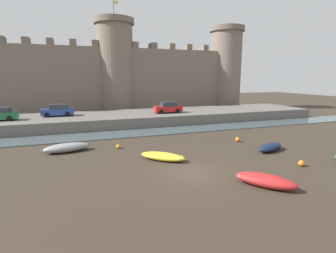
% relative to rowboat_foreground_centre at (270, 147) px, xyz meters
% --- Properties ---
extents(ground_plane, '(160.00, 160.00, 0.00)m').
position_rel_rowboat_foreground_centre_xyz_m(ground_plane, '(-9.15, -2.71, -0.36)').
color(ground_plane, '#382D23').
extents(water_channel, '(80.00, 4.50, 0.10)m').
position_rel_rowboat_foreground_centre_xyz_m(water_channel, '(-9.15, 11.73, -0.31)').
color(water_channel, '#47565B').
rests_on(water_channel, ground).
extents(quay_road, '(58.45, 10.00, 1.46)m').
position_rel_rowboat_foreground_centre_xyz_m(quay_road, '(-9.15, 18.98, 0.37)').
color(quay_road, '#666059').
rests_on(quay_road, ground).
extents(castle, '(53.56, 7.11, 19.91)m').
position_rel_rowboat_foreground_centre_xyz_m(castle, '(-9.15, 30.62, 7.13)').
color(castle, '#7A6B5B').
rests_on(castle, ground).
extents(rowboat_foreground_centre, '(3.63, 2.41, 0.69)m').
position_rel_rowboat_foreground_centre_xyz_m(rowboat_foreground_centre, '(0.00, 0.00, 0.00)').
color(rowboat_foreground_centre, '#141E3D').
rests_on(rowboat_foreground_centre, ground).
extents(rowboat_midflat_centre, '(3.81, 3.68, 0.63)m').
position_rel_rowboat_foreground_centre_xyz_m(rowboat_midflat_centre, '(-10.22, 0.78, -0.03)').
color(rowboat_midflat_centre, yellow).
rests_on(rowboat_midflat_centre, ground).
extents(rowboat_near_channel_right, '(4.21, 2.20, 0.80)m').
position_rel_rowboat_foreground_centre_xyz_m(rowboat_near_channel_right, '(-17.64, 6.03, 0.06)').
color(rowboat_near_channel_right, gray).
rests_on(rowboat_near_channel_right, ground).
extents(rowboat_near_channel_left, '(3.34, 3.78, 0.79)m').
position_rel_rowboat_foreground_centre_xyz_m(rowboat_near_channel_left, '(-5.93, -6.39, 0.05)').
color(rowboat_near_channel_left, red).
rests_on(rowboat_near_channel_left, ground).
extents(mooring_buoy_near_shore, '(0.47, 0.47, 0.47)m').
position_rel_rowboat_foreground_centre_xyz_m(mooring_buoy_near_shore, '(-0.74, -4.26, -0.13)').
color(mooring_buoy_near_shore, orange).
rests_on(mooring_buoy_near_shore, ground).
extents(mooring_buoy_near_channel, '(0.50, 0.50, 0.50)m').
position_rel_rowboat_foreground_centre_xyz_m(mooring_buoy_near_channel, '(-0.82, 3.92, -0.11)').
color(mooring_buoy_near_channel, orange).
rests_on(mooring_buoy_near_channel, ground).
extents(mooring_buoy_off_centre, '(0.40, 0.40, 0.40)m').
position_rel_rowboat_foreground_centre_xyz_m(mooring_buoy_off_centre, '(-13.07, 5.56, -0.16)').
color(mooring_buoy_off_centre, orange).
rests_on(mooring_buoy_off_centre, ground).
extents(car_quay_centre_west, '(4.12, 1.92, 1.62)m').
position_rel_rowboat_foreground_centre_xyz_m(car_quay_centre_west, '(-18.88, 19.59, 1.88)').
color(car_quay_centre_west, '#263F99').
rests_on(car_quay_centre_west, quay_road).
extents(car_quay_west, '(4.12, 1.92, 1.62)m').
position_rel_rowboat_foreground_centre_xyz_m(car_quay_west, '(-3.64, 17.66, 1.88)').
color(car_quay_west, red).
rests_on(car_quay_west, quay_road).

